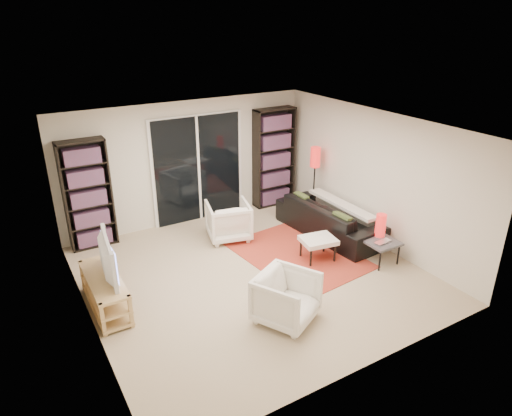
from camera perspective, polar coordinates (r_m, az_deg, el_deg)
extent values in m
plane|color=#CAB890|center=(7.45, -0.48, -8.26)|extent=(5.00, 5.00, 0.00)
cube|color=silver|center=(9.02, -8.56, 5.61)|extent=(5.00, 0.02, 2.40)
cube|color=silver|center=(5.14, 13.82, -9.18)|extent=(5.00, 0.02, 2.40)
cube|color=silver|center=(6.16, -21.12, -4.40)|extent=(0.02, 5.00, 2.40)
cube|color=silver|center=(8.35, 14.51, 3.67)|extent=(0.02, 5.00, 2.40)
cube|color=white|center=(6.52, -0.56, 10.01)|extent=(5.00, 5.00, 0.02)
cube|color=white|center=(9.11, -7.27, 4.87)|extent=(1.92, 0.06, 2.16)
cube|color=black|center=(9.08, -7.18, 4.82)|extent=(1.80, 0.02, 2.10)
cube|color=white|center=(9.07, -7.15, 4.80)|extent=(0.05, 0.02, 2.10)
cube|color=black|center=(8.45, -20.30, 1.55)|extent=(0.80, 0.30, 1.95)
cube|color=maroon|center=(8.44, -20.28, 1.50)|extent=(0.70, 0.22, 1.85)
cube|color=black|center=(9.76, 2.25, 6.30)|extent=(0.90, 0.30, 2.10)
cube|color=maroon|center=(9.75, 2.31, 6.27)|extent=(0.80, 0.22, 2.00)
cube|color=tan|center=(6.78, -18.57, -8.37)|extent=(0.42, 1.33, 0.04)
cube|color=tan|center=(6.90, -18.33, -10.00)|extent=(0.42, 1.33, 0.03)
cube|color=tan|center=(7.00, -18.13, -11.30)|extent=(0.42, 1.33, 0.04)
cube|color=tan|center=(6.36, -18.60, -13.14)|extent=(0.05, 0.05, 0.50)
cube|color=tan|center=(7.41, -20.85, -7.93)|extent=(0.05, 0.05, 0.50)
cube|color=tan|center=(6.41, -15.38, -12.36)|extent=(0.05, 0.05, 0.50)
cube|color=tan|center=(7.45, -18.10, -7.32)|extent=(0.05, 0.05, 0.50)
imported|color=black|center=(6.63, -18.75, -6.00)|extent=(0.25, 1.03, 0.59)
cube|color=#B53825|center=(8.02, 5.24, -5.85)|extent=(1.89, 2.42, 0.01)
imported|color=black|center=(8.70, 9.14, -1.29)|extent=(1.04, 2.27, 0.64)
imported|color=white|center=(8.45, -3.47, -1.57)|extent=(0.92, 0.94, 0.70)
imported|color=white|center=(6.28, 3.83, -11.19)|extent=(1.02, 1.03, 0.70)
cube|color=white|center=(7.78, 7.79, -4.02)|extent=(0.63, 0.55, 0.08)
cylinder|color=black|center=(7.63, 6.87, -6.24)|extent=(0.04, 0.04, 0.32)
cylinder|color=black|center=(7.92, 5.63, -5.02)|extent=(0.04, 0.04, 0.32)
cylinder|color=black|center=(7.83, 9.82, -5.60)|extent=(0.04, 0.04, 0.32)
cylinder|color=black|center=(8.11, 8.50, -4.44)|extent=(0.04, 0.04, 0.32)
cube|color=#4C4C51|center=(7.89, 15.40, -4.11)|extent=(0.53, 0.53, 0.04)
cylinder|color=black|center=(7.72, 15.22, -6.34)|extent=(0.03, 0.03, 0.38)
cylinder|color=black|center=(7.97, 13.15, -5.11)|extent=(0.03, 0.03, 0.38)
cylinder|color=black|center=(7.99, 17.37, -5.54)|extent=(0.03, 0.03, 0.38)
cylinder|color=black|center=(8.24, 15.30, -4.37)|extent=(0.03, 0.03, 0.38)
imported|color=silver|center=(7.80, 15.83, -4.22)|extent=(0.33, 0.23, 0.02)
cylinder|color=red|center=(7.96, 15.31, -2.09)|extent=(0.17, 0.17, 0.39)
cylinder|color=black|center=(9.56, 7.05, -0.87)|extent=(0.22, 0.22, 0.03)
cylinder|color=black|center=(9.36, 7.21, 2.13)|extent=(0.03, 0.03, 1.10)
cylinder|color=red|center=(9.12, 7.43, 6.33)|extent=(0.20, 0.20, 0.40)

